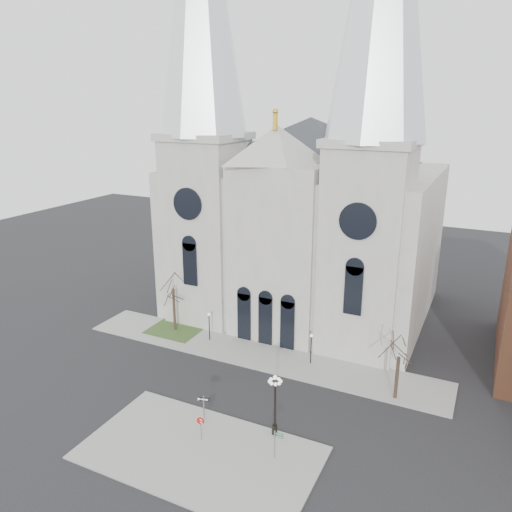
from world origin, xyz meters
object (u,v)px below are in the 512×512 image
at_px(stop_sign, 201,423).
at_px(one_way_sign, 204,404).
at_px(globe_lamp, 275,398).
at_px(street_name_sign, 276,442).

distance_m(stop_sign, one_way_sign, 2.46).
xyz_separation_m(globe_lamp, one_way_sign, (-6.01, -0.98, -1.78)).
bearing_deg(street_name_sign, globe_lamp, 116.02).
height_order(one_way_sign, street_name_sign, one_way_sign).
relative_size(one_way_sign, street_name_sign, 1.01).
distance_m(globe_lamp, street_name_sign, 3.43).
relative_size(globe_lamp, street_name_sign, 2.29).
xyz_separation_m(one_way_sign, street_name_sign, (7.21, -1.56, -0.21)).
height_order(globe_lamp, street_name_sign, globe_lamp).
relative_size(globe_lamp, one_way_sign, 2.27).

